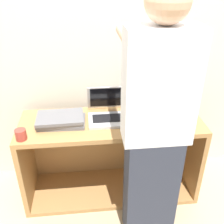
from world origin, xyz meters
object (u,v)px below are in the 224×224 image
Objects in this scene: laptop_open at (110,112)px; person at (155,132)px; mug at (21,135)px; laptop_stack_right at (159,109)px; laptop_stack_left at (61,120)px.

person is (0.23, -0.48, 0.11)m from laptop_open.
mug is at bearing 163.99° from person.
mug is (-0.86, 0.25, -0.13)m from person.
laptop_stack_right is 4.79× the size of mug.
laptop_stack_left is 0.75m from person.
laptop_open reaches higher than laptop_stack_left.
laptop_open reaches higher than laptop_stack_right.
person reaches higher than laptop_open.
laptop_stack_right is 1.03m from mug.
laptop_stack_left is at bearing 35.00° from mug.
person is (0.60, -0.43, 0.13)m from laptop_stack_left.
laptop_stack_left is 0.31m from mug.
laptop_stack_right is at bearing 70.94° from person.
laptop_open is at bearing 19.97° from mug.
laptop_stack_right is at bearing -7.84° from laptop_open.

